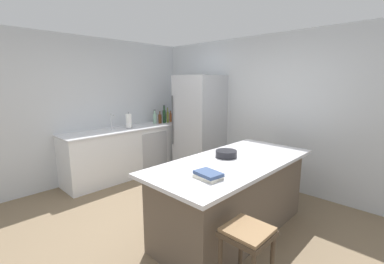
# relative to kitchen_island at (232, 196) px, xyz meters

# --- Properties ---
(ground_plane) EXTENTS (7.20, 7.20, 0.00)m
(ground_plane) POSITION_rel_kitchen_island_xyz_m (-0.54, -0.50, -0.46)
(ground_plane) COLOR #7A664C
(wall_rear) EXTENTS (6.00, 0.10, 2.60)m
(wall_rear) POSITION_rel_kitchen_island_xyz_m (-0.54, 1.75, 0.84)
(wall_rear) COLOR silver
(wall_rear) RESTS_ON ground_plane
(wall_left) EXTENTS (0.10, 6.00, 2.60)m
(wall_left) POSITION_rel_kitchen_island_xyz_m (-2.99, -0.50, 0.84)
(wall_left) COLOR silver
(wall_left) RESTS_ON ground_plane
(counter_run_left) EXTENTS (0.67, 2.64, 0.94)m
(counter_run_left) POSITION_rel_kitchen_island_xyz_m (-2.62, 0.30, 0.01)
(counter_run_left) COLOR white
(counter_run_left) RESTS_ON ground_plane
(kitchen_island) EXTENTS (1.00, 2.21, 0.90)m
(kitchen_island) POSITION_rel_kitchen_island_xyz_m (0.00, 0.00, 0.00)
(kitchen_island) COLOR brown
(kitchen_island) RESTS_ON ground_plane
(refrigerator) EXTENTS (0.81, 0.79, 1.93)m
(refrigerator) POSITION_rel_kitchen_island_xyz_m (-1.75, 1.32, 0.51)
(refrigerator) COLOR #B7BABF
(refrigerator) RESTS_ON ground_plane
(bar_stool) EXTENTS (0.36, 0.36, 0.67)m
(bar_stool) POSITION_rel_kitchen_island_xyz_m (0.70, -0.79, 0.09)
(bar_stool) COLOR #473828
(bar_stool) RESTS_ON ground_plane
(sink_faucet) EXTENTS (0.15, 0.05, 0.30)m
(sink_faucet) POSITION_rel_kitchen_island_xyz_m (-2.66, -0.08, 0.64)
(sink_faucet) COLOR silver
(sink_faucet) RESTS_ON counter_run_left
(paper_towel_roll) EXTENTS (0.14, 0.14, 0.31)m
(paper_towel_roll) POSITION_rel_kitchen_island_xyz_m (-2.59, 0.23, 0.61)
(paper_towel_roll) COLOR gray
(paper_towel_roll) RESTS_ON counter_run_left
(soda_bottle) EXTENTS (0.08, 0.08, 0.34)m
(soda_bottle) POSITION_rel_kitchen_island_xyz_m (-2.56, 1.51, 0.61)
(soda_bottle) COLOR silver
(soda_bottle) RESTS_ON counter_run_left
(hot_sauce_bottle) EXTENTS (0.05, 0.05, 0.24)m
(hot_sauce_bottle) POSITION_rel_kitchen_island_xyz_m (-2.54, 1.41, 0.58)
(hot_sauce_bottle) COLOR red
(hot_sauce_bottle) RESTS_ON counter_run_left
(vinegar_bottle) EXTENTS (0.05, 0.05, 0.25)m
(vinegar_bottle) POSITION_rel_kitchen_island_xyz_m (-2.60, 1.31, 0.58)
(vinegar_bottle) COLOR #994C23
(vinegar_bottle) RESTS_ON counter_run_left
(olive_oil_bottle) EXTENTS (0.05, 0.05, 0.33)m
(olive_oil_bottle) POSITION_rel_kitchen_island_xyz_m (-2.59, 1.22, 0.61)
(olive_oil_bottle) COLOR olive
(olive_oil_bottle) RESTS_ON counter_run_left
(wine_bottle) EXTENTS (0.07, 0.07, 0.38)m
(wine_bottle) POSITION_rel_kitchen_island_xyz_m (-2.60, 1.12, 0.63)
(wine_bottle) COLOR #19381E
(wine_bottle) RESTS_ON counter_run_left
(syrup_bottle) EXTENTS (0.07, 0.07, 0.26)m
(syrup_bottle) POSITION_rel_kitchen_island_xyz_m (-2.62, 1.02, 0.58)
(syrup_bottle) COLOR #5B3319
(syrup_bottle) RESTS_ON counter_run_left
(gin_bottle) EXTENTS (0.08, 0.08, 0.29)m
(gin_bottle) POSITION_rel_kitchen_island_xyz_m (-2.68, 0.93, 0.60)
(gin_bottle) COLOR #8CB79E
(gin_bottle) RESTS_ON counter_run_left
(cookbook_stack) EXTENTS (0.28, 0.21, 0.06)m
(cookbook_stack) POSITION_rel_kitchen_island_xyz_m (0.16, -0.64, 0.48)
(cookbook_stack) COLOR silver
(cookbook_stack) RESTS_ON kitchen_island
(mixing_bowl) EXTENTS (0.26, 0.26, 0.08)m
(mixing_bowl) POSITION_rel_kitchen_island_xyz_m (-0.14, 0.05, 0.49)
(mixing_bowl) COLOR black
(mixing_bowl) RESTS_ON kitchen_island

